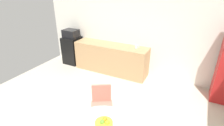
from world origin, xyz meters
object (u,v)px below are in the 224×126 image
object	(u,v)px
microwave	(71,33)
fruit_bowl	(104,123)
mug_white	(136,47)
mini_fridge	(73,50)
chair_coral	(102,101)

from	to	relation	value
microwave	fruit_bowl	size ratio (longest dim) A/B	1.83
mug_white	mini_fridge	bearing A→B (deg)	-178.54
chair_coral	mug_white	size ratio (longest dim) A/B	6.43
microwave	mug_white	world-z (taller)	microwave
mini_fridge	microwave	bearing A→B (deg)	0.00
microwave	chair_coral	bearing A→B (deg)	-41.24
mini_fridge	microwave	distance (m)	0.60
chair_coral	fruit_bowl	size ratio (longest dim) A/B	3.17
mini_fridge	chair_coral	xyz separation A→B (m)	(2.39, -2.09, 0.06)
mini_fridge	fruit_bowl	size ratio (longest dim) A/B	3.55
mini_fridge	mug_white	bearing A→B (deg)	1.46
mini_fridge	chair_coral	size ratio (longest dim) A/B	1.12
mini_fridge	microwave	world-z (taller)	microwave
mini_fridge	mug_white	distance (m)	2.35
microwave	mini_fridge	bearing A→B (deg)	0.00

